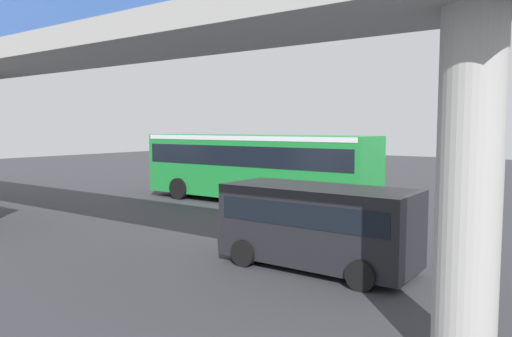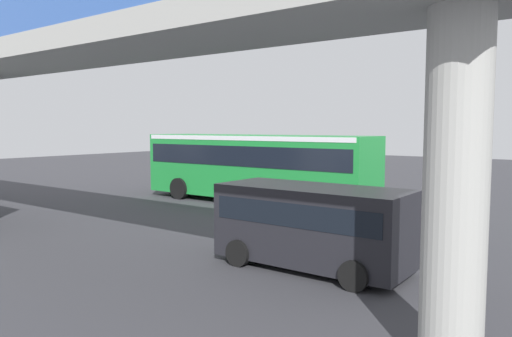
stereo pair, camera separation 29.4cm
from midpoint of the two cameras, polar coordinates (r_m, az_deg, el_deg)
ground at (r=23.67m, az=-2.81°, el=-3.65°), size 80.00×80.00×0.00m
city_bus at (r=22.41m, az=-0.49°, el=0.72°), size 11.54×2.85×3.15m
parked_van at (r=12.19m, az=6.63°, el=-6.18°), size 4.80×2.17×2.05m
bicycle_black at (r=13.77m, az=13.46°, el=-8.43°), size 1.77×0.44×0.96m
bicycle_blue at (r=15.47m, az=10.76°, el=-6.91°), size 1.77×0.44×0.96m
bicycle_orange at (r=15.97m, az=15.75°, el=-6.64°), size 1.77×0.44×0.96m
traffic_sign at (r=28.22m, az=-6.23°, el=1.57°), size 0.08×0.60×2.80m
lane_dash_leftmost at (r=24.36m, az=9.60°, el=-3.46°), size 2.00×0.20×0.01m
lane_dash_left at (r=26.35m, az=1.76°, el=-2.76°), size 2.00×0.20×0.01m
lane_dash_centre at (r=28.76m, az=-4.86°, el=-2.13°), size 2.00×0.20×0.01m
pedestrian_overpass at (r=16.37m, az=-28.15°, el=9.62°), size 27.88×2.60×6.78m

